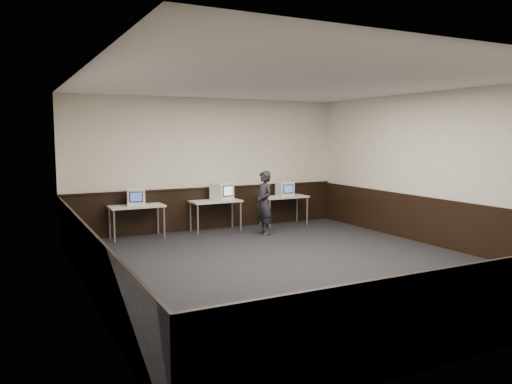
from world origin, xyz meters
TOP-DOWN VIEW (x-y plane):
  - floor at (0.00, 0.00)m, footprint 8.00×8.00m
  - ceiling at (0.00, 0.00)m, footprint 8.00×8.00m
  - back_wall at (0.00, 4.00)m, footprint 7.00×0.00m
  - front_wall at (0.00, -4.00)m, footprint 7.00×0.00m
  - left_wall at (-3.50, 0.00)m, footprint 0.00×8.00m
  - right_wall at (3.50, 0.00)m, footprint 0.00×8.00m
  - wainscot_back at (0.00, 3.98)m, footprint 6.98×0.04m
  - wainscot_front at (0.00, -3.98)m, footprint 6.98×0.04m
  - wainscot_left at (-3.48, 0.00)m, footprint 0.04×7.98m
  - wainscot_right at (3.48, 0.00)m, footprint 0.04×7.98m
  - wainscot_rail at (0.00, 3.96)m, footprint 6.98×0.06m
  - desk_left at (-1.90, 3.60)m, footprint 1.20×0.60m
  - desk_center at (0.00, 3.60)m, footprint 1.20×0.60m
  - desk_right at (1.90, 3.60)m, footprint 1.20×0.60m
  - emac_left at (-1.90, 3.61)m, footprint 0.48×0.49m
  - emac_center at (0.18, 3.64)m, footprint 0.54×0.55m
  - emac_right at (1.90, 3.56)m, footprint 0.40×0.42m
  - person at (0.84, 2.70)m, footprint 0.36×0.55m

SIDE VIEW (x-z plane):
  - floor at x=0.00m, z-range 0.00..0.00m
  - wainscot_back at x=0.00m, z-range 0.00..1.00m
  - wainscot_front at x=0.00m, z-range 0.00..1.00m
  - wainscot_left at x=-3.48m, z-range 0.00..1.00m
  - wainscot_right at x=3.48m, z-range 0.00..1.00m
  - desk_left at x=-1.90m, z-range 0.30..1.05m
  - desk_center at x=0.00m, z-range 0.30..1.05m
  - desk_right at x=1.90m, z-range 0.30..1.05m
  - person at x=0.84m, z-range 0.00..1.49m
  - emac_right at x=1.90m, z-range 0.75..1.12m
  - emac_left at x=-1.90m, z-range 0.75..1.14m
  - emac_center at x=0.18m, z-range 0.75..1.17m
  - wainscot_rail at x=0.00m, z-range 1.00..1.04m
  - back_wall at x=0.00m, z-range -1.90..5.10m
  - front_wall at x=0.00m, z-range -1.90..5.10m
  - left_wall at x=-3.50m, z-range -2.40..5.60m
  - right_wall at x=3.50m, z-range -2.40..5.60m
  - ceiling at x=0.00m, z-range 3.20..3.20m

